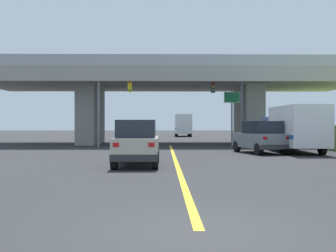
{
  "coord_description": "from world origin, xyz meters",
  "views": [
    {
      "loc": [
        -0.63,
        -7.11,
        1.85
      ],
      "look_at": [
        -0.31,
        19.37,
        1.72
      ],
      "focal_mm": 44.29,
      "sensor_mm": 36.0,
      "label": 1
    }
  ],
  "objects_px": {
    "suv_lead": "(137,143)",
    "semi_truck_distant": "(183,125)",
    "traffic_signal_farside": "(109,100)",
    "suv_crossing": "(261,137)",
    "traffic_signal_nearside": "(232,100)",
    "box_truck": "(294,128)",
    "highway_sign": "(232,106)"
  },
  "relations": [
    {
      "from": "suv_lead",
      "to": "semi_truck_distant",
      "type": "bearing_deg",
      "value": 84.54
    },
    {
      "from": "traffic_signal_farside",
      "to": "suv_lead",
      "type": "bearing_deg",
      "value": -78.15
    },
    {
      "from": "suv_lead",
      "to": "suv_crossing",
      "type": "height_order",
      "value": "same"
    },
    {
      "from": "suv_lead",
      "to": "traffic_signal_nearside",
      "type": "bearing_deg",
      "value": 66.42
    },
    {
      "from": "suv_lead",
      "to": "semi_truck_distant",
      "type": "distance_m",
      "value": 43.51
    },
    {
      "from": "suv_lead",
      "to": "traffic_signal_farside",
      "type": "height_order",
      "value": "traffic_signal_farside"
    },
    {
      "from": "suv_lead",
      "to": "traffic_signal_nearside",
      "type": "distance_m",
      "value": 17.23
    },
    {
      "from": "suv_crossing",
      "to": "box_truck",
      "type": "bearing_deg",
      "value": 5.68
    },
    {
      "from": "traffic_signal_farside",
      "to": "semi_truck_distant",
      "type": "bearing_deg",
      "value": 75.47
    },
    {
      "from": "suv_crossing",
      "to": "traffic_signal_farside",
      "type": "height_order",
      "value": "traffic_signal_farside"
    },
    {
      "from": "box_truck",
      "to": "traffic_signal_nearside",
      "type": "relative_size",
      "value": 1.25
    },
    {
      "from": "suv_lead",
      "to": "traffic_signal_nearside",
      "type": "height_order",
      "value": "traffic_signal_nearside"
    },
    {
      "from": "semi_truck_distant",
      "to": "traffic_signal_nearside",
      "type": "bearing_deg",
      "value": -84.51
    },
    {
      "from": "traffic_signal_nearside",
      "to": "traffic_signal_farside",
      "type": "relative_size",
      "value": 1.03
    },
    {
      "from": "highway_sign",
      "to": "semi_truck_distant",
      "type": "xyz_separation_m",
      "value": [
        -2.94,
        26.1,
        -1.74
      ]
    },
    {
      "from": "suv_crossing",
      "to": "box_truck",
      "type": "distance_m",
      "value": 2.6
    },
    {
      "from": "box_truck",
      "to": "traffic_signal_nearside",
      "type": "xyz_separation_m",
      "value": [
        -2.88,
        7.14,
        2.22
      ]
    },
    {
      "from": "semi_truck_distant",
      "to": "suv_lead",
      "type": "bearing_deg",
      "value": -95.46
    },
    {
      "from": "traffic_signal_nearside",
      "to": "semi_truck_distant",
      "type": "distance_m",
      "value": 27.93
    },
    {
      "from": "traffic_signal_nearside",
      "to": "semi_truck_distant",
      "type": "xyz_separation_m",
      "value": [
        -2.66,
        27.73,
        -2.12
      ]
    },
    {
      "from": "box_truck",
      "to": "traffic_signal_nearside",
      "type": "bearing_deg",
      "value": 111.97
    },
    {
      "from": "traffic_signal_nearside",
      "to": "semi_truck_distant",
      "type": "relative_size",
      "value": 0.85
    },
    {
      "from": "traffic_signal_nearside",
      "to": "semi_truck_distant",
      "type": "bearing_deg",
      "value": 95.49
    },
    {
      "from": "box_truck",
      "to": "semi_truck_distant",
      "type": "xyz_separation_m",
      "value": [
        -5.54,
        34.87,
        0.11
      ]
    },
    {
      "from": "traffic_signal_farside",
      "to": "semi_truck_distant",
      "type": "xyz_separation_m",
      "value": [
        7.31,
        28.2,
        -2.1
      ]
    },
    {
      "from": "suv_crossing",
      "to": "box_truck",
      "type": "height_order",
      "value": "box_truck"
    },
    {
      "from": "highway_sign",
      "to": "box_truck",
      "type": "bearing_deg",
      "value": -73.48
    },
    {
      "from": "suv_crossing",
      "to": "highway_sign",
      "type": "height_order",
      "value": "highway_sign"
    },
    {
      "from": "highway_sign",
      "to": "semi_truck_distant",
      "type": "bearing_deg",
      "value": 96.43
    },
    {
      "from": "suv_lead",
      "to": "box_truck",
      "type": "xyz_separation_m",
      "value": [
        9.68,
        8.44,
        0.58
      ]
    },
    {
      "from": "suv_lead",
      "to": "box_truck",
      "type": "relative_size",
      "value": 0.58
    },
    {
      "from": "suv_lead",
      "to": "box_truck",
      "type": "bearing_deg",
      "value": 41.08
    }
  ]
}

